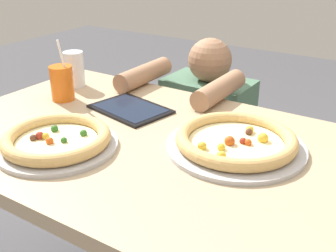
{
  "coord_description": "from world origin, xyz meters",
  "views": [
    {
      "loc": [
        0.62,
        -0.83,
        1.26
      ],
      "look_at": [
        0.05,
        0.05,
        0.78
      ],
      "focal_mm": 44.74,
      "sensor_mm": 36.0,
      "label": 1
    }
  ],
  "objects": [
    {
      "name": "tablet",
      "position": [
        -0.16,
        0.14,
        0.75
      ],
      "size": [
        0.27,
        0.22,
        0.01
      ],
      "color": "black",
      "rests_on": "dining_table"
    },
    {
      "name": "diner_seated",
      "position": [
        -0.12,
        0.6,
        0.42
      ],
      "size": [
        0.38,
        0.51,
        0.9
      ],
      "color": "#333847",
      "rests_on": "ground"
    },
    {
      "name": "dining_table",
      "position": [
        0.0,
        0.0,
        0.63
      ],
      "size": [
        1.22,
        0.78,
        0.75
      ],
      "color": "tan",
      "rests_on": "ground"
    },
    {
      "name": "pizza_far",
      "position": [
        0.24,
        0.08,
        0.77
      ],
      "size": [
        0.36,
        0.36,
        0.05
      ],
      "color": "#B7B7BC",
      "rests_on": "dining_table"
    },
    {
      "name": "pizza_near",
      "position": [
        -0.16,
        -0.17,
        0.77
      ],
      "size": [
        0.32,
        0.32,
        0.05
      ],
      "color": "#B7B7BC",
      "rests_on": "dining_table"
    },
    {
      "name": "drink_cup_colored",
      "position": [
        -0.41,
        0.09,
        0.81
      ],
      "size": [
        0.08,
        0.08,
        0.21
      ],
      "color": "orange",
      "rests_on": "dining_table"
    },
    {
      "name": "water_cup_clear",
      "position": [
        -0.47,
        0.22,
        0.82
      ],
      "size": [
        0.07,
        0.07,
        0.13
      ],
      "color": "silver",
      "rests_on": "dining_table"
    }
  ]
}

